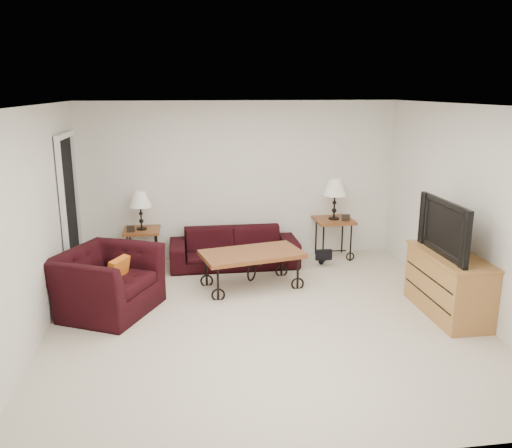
# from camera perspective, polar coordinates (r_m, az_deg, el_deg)

# --- Properties ---
(ground) EXTENTS (5.00, 5.00, 0.00)m
(ground) POSITION_cam_1_polar(r_m,az_deg,el_deg) (6.37, 0.91, -10.32)
(ground) COLOR beige
(ground) RESTS_ON ground
(wall_back) EXTENTS (5.00, 0.02, 2.50)m
(wall_back) POSITION_cam_1_polar(r_m,az_deg,el_deg) (8.38, -1.75, 4.70)
(wall_back) COLOR silver
(wall_back) RESTS_ON ground
(wall_front) EXTENTS (5.00, 0.02, 2.50)m
(wall_front) POSITION_cam_1_polar(r_m,az_deg,el_deg) (3.63, 7.26, -8.71)
(wall_front) COLOR silver
(wall_front) RESTS_ON ground
(wall_left) EXTENTS (0.02, 5.00, 2.50)m
(wall_left) POSITION_cam_1_polar(r_m,az_deg,el_deg) (6.09, -22.94, -0.19)
(wall_left) COLOR silver
(wall_left) RESTS_ON ground
(wall_right) EXTENTS (0.02, 5.00, 2.50)m
(wall_right) POSITION_cam_1_polar(r_m,az_deg,el_deg) (6.81, 22.23, 1.33)
(wall_right) COLOR silver
(wall_right) RESTS_ON ground
(ceiling) EXTENTS (5.00, 5.00, 0.00)m
(ceiling) POSITION_cam_1_polar(r_m,az_deg,el_deg) (5.79, 1.01, 12.77)
(ceiling) COLOR white
(ceiling) RESTS_ON wall_back
(doorway) EXTENTS (0.08, 0.94, 2.04)m
(doorway) POSITION_cam_1_polar(r_m,az_deg,el_deg) (7.70, -19.57, 1.24)
(doorway) COLOR black
(doorway) RESTS_ON ground
(sofa) EXTENTS (1.97, 0.77, 0.57)m
(sofa) POSITION_cam_1_polar(r_m,az_deg,el_deg) (8.13, -2.40, -2.60)
(sofa) COLOR black
(sofa) RESTS_ON ground
(side_table_left) EXTENTS (0.55, 0.55, 0.59)m
(side_table_left) POSITION_cam_1_polar(r_m,az_deg,el_deg) (8.28, -12.20, -2.53)
(side_table_left) COLOR brown
(side_table_left) RESTS_ON ground
(side_table_right) EXTENTS (0.60, 0.60, 0.65)m
(side_table_right) POSITION_cam_1_polar(r_m,az_deg,el_deg) (8.59, 8.37, -1.55)
(side_table_right) COLOR brown
(side_table_right) RESTS_ON ground
(lamp_left) EXTENTS (0.34, 0.34, 0.59)m
(lamp_left) POSITION_cam_1_polar(r_m,az_deg,el_deg) (8.13, -12.42, 1.45)
(lamp_left) COLOR black
(lamp_left) RESTS_ON side_table_left
(lamp_right) EXTENTS (0.37, 0.37, 0.65)m
(lamp_right) POSITION_cam_1_polar(r_m,az_deg,el_deg) (8.44, 8.53, 2.68)
(lamp_right) COLOR black
(lamp_right) RESTS_ON side_table_right
(photo_frame_left) EXTENTS (0.12, 0.03, 0.10)m
(photo_frame_left) POSITION_cam_1_polar(r_m,az_deg,el_deg) (8.06, -13.46, -0.53)
(photo_frame_left) COLOR black
(photo_frame_left) RESTS_ON side_table_left
(photo_frame_right) EXTENTS (0.13, 0.04, 0.11)m
(photo_frame_right) POSITION_cam_1_polar(r_m,az_deg,el_deg) (8.40, 9.73, 0.69)
(photo_frame_right) COLOR black
(photo_frame_right) RESTS_ON side_table_right
(coffee_table) EXTENTS (1.48, 1.01, 0.51)m
(coffee_table) POSITION_cam_1_polar(r_m,az_deg,el_deg) (7.26, -0.47, -4.98)
(coffee_table) COLOR brown
(coffee_table) RESTS_ON ground
(armchair) EXTENTS (1.45, 1.52, 0.77)m
(armchair) POSITION_cam_1_polar(r_m,az_deg,el_deg) (6.71, -15.93, -6.05)
(armchair) COLOR black
(armchair) RESTS_ON ground
(throw_pillow) EXTENTS (0.24, 0.35, 0.35)m
(throw_pillow) POSITION_cam_1_polar(r_m,az_deg,el_deg) (6.60, -14.77, -5.06)
(throw_pillow) COLOR #D3551B
(throw_pillow) RESTS_ON armchair
(tv_stand) EXTENTS (0.53, 1.27, 0.76)m
(tv_stand) POSITION_cam_1_polar(r_m,az_deg,el_deg) (6.79, 20.17, -6.16)
(tv_stand) COLOR #A2633C
(tv_stand) RESTS_ON ground
(television) EXTENTS (0.15, 1.14, 0.66)m
(television) POSITION_cam_1_polar(r_m,az_deg,el_deg) (6.58, 20.55, -0.37)
(television) COLOR black
(television) RESTS_ON tv_stand
(backpack) EXTENTS (0.43, 0.35, 0.50)m
(backpack) POSITION_cam_1_polar(r_m,az_deg,el_deg) (8.23, 7.13, -2.75)
(backpack) COLOR black
(backpack) RESTS_ON ground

